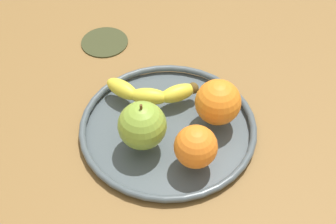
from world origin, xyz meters
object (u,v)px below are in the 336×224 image
object	(u,v)px
apple	(142,126)
ambient_coaster	(105,42)
orange_front_right	(218,101)
banana	(151,93)
orange_back_right	(196,147)
fruit_bowl	(168,127)

from	to	relation	value
apple	ambient_coaster	xyz separation A→B (cm)	(-4.50, 29.05, -5.53)
orange_front_right	ambient_coaster	xyz separation A→B (cm)	(-17.84, 25.65, -5.46)
apple	orange_front_right	distance (cm)	13.76
banana	orange_back_right	xyz separation A→B (cm)	(5.02, -14.91, 1.99)
banana	orange_front_right	size ratio (longest dim) A/B	2.20
orange_back_right	ambient_coaster	bearing A→B (deg)	109.74
banana	orange_back_right	size ratio (longest dim) A/B	2.49
fruit_bowl	orange_front_right	world-z (taller)	orange_front_right
orange_front_right	orange_back_right	xyz separation A→B (cm)	(-5.53, -8.65, -0.45)
fruit_bowl	ambient_coaster	distance (cm)	27.48
ambient_coaster	banana	bearing A→B (deg)	-69.39
fruit_bowl	orange_back_right	world-z (taller)	orange_back_right
apple	ambient_coaster	size ratio (longest dim) A/B	0.90
banana	orange_front_right	distance (cm)	12.51
apple	orange_front_right	xyz separation A→B (cm)	(13.33, 3.40, -0.07)
banana	apple	world-z (taller)	apple
banana	ambient_coaster	bearing A→B (deg)	126.11
apple	banana	bearing A→B (deg)	73.92
banana	apple	xyz separation A→B (cm)	(-2.79, -9.66, 2.52)
orange_back_right	orange_front_right	bearing A→B (deg)	57.43
fruit_bowl	ambient_coaster	size ratio (longest dim) A/B	3.16
fruit_bowl	banana	world-z (taller)	banana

